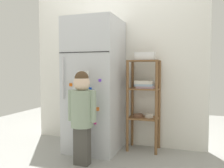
% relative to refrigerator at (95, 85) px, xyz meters
% --- Properties ---
extents(ground_plane, '(6.00, 6.00, 0.00)m').
position_rel_refrigerator_xyz_m(ground_plane, '(0.16, -0.02, -0.85)').
color(ground_plane, '#999993').
extents(kitchen_wall_back, '(2.52, 0.03, 2.20)m').
position_rel_refrigerator_xyz_m(kitchen_wall_back, '(0.16, 0.36, 0.25)').
color(kitchen_wall_back, silver).
rests_on(kitchen_wall_back, ground).
extents(refrigerator, '(0.66, 0.69, 1.70)m').
position_rel_refrigerator_xyz_m(refrigerator, '(0.00, 0.00, 0.00)').
color(refrigerator, silver).
rests_on(refrigerator, ground).
extents(child_standing, '(0.33, 0.25, 1.04)m').
position_rel_refrigerator_xyz_m(child_standing, '(0.07, -0.51, -0.22)').
color(child_standing, '#494640').
rests_on(child_standing, ground).
extents(pantry_shelf_unit, '(0.40, 0.29, 1.18)m').
position_rel_refrigerator_xyz_m(pantry_shelf_unit, '(0.62, 0.18, -0.14)').
color(pantry_shelf_unit, brown).
rests_on(pantry_shelf_unit, ground).
extents(fruit_bin, '(0.25, 0.15, 0.10)m').
position_rel_refrigerator_xyz_m(fruit_bin, '(0.65, 0.16, 0.36)').
color(fruit_bin, white).
rests_on(fruit_bin, pantry_shelf_unit).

